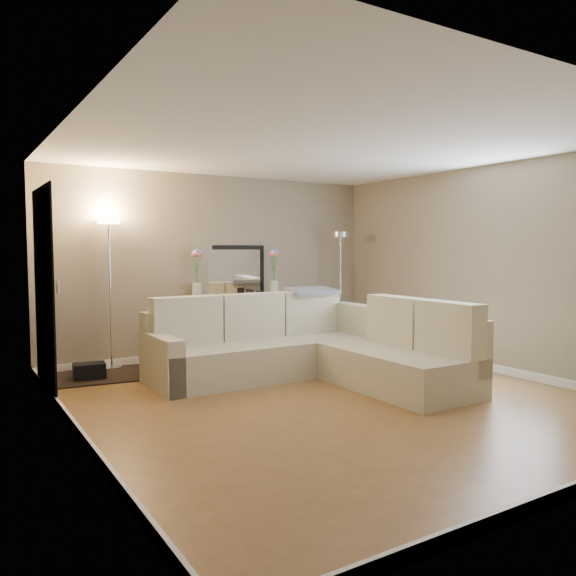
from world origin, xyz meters
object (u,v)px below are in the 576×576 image
console_table (231,323)px  floor_lamp_lit (109,262)px  sectional_sofa (309,348)px  floor_lamp_unlit (340,266)px

console_table → floor_lamp_lit: bearing=178.8°
sectional_sofa → floor_lamp_unlit: floor_lamp_unlit is taller
sectional_sofa → floor_lamp_unlit: 2.39m
sectional_sofa → floor_lamp_lit: 2.78m
floor_lamp_lit → floor_lamp_unlit: 3.49m
sectional_sofa → console_table: (-0.19, 1.74, 0.11)m
sectional_sofa → console_table: sectional_sofa is taller
console_table → floor_lamp_lit: (-1.69, 0.04, 0.90)m
floor_lamp_lit → console_table: bearing=-1.2°
sectional_sofa → console_table: bearing=96.2°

